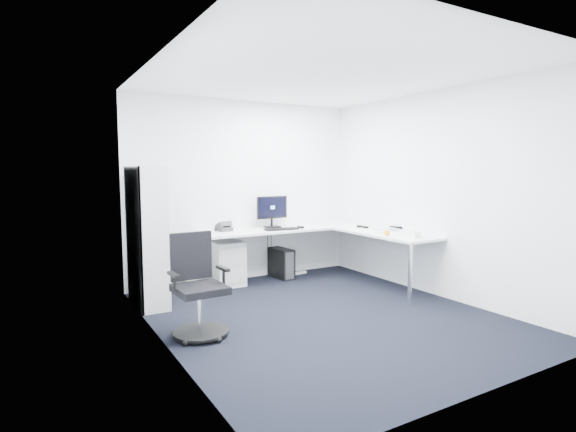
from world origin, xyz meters
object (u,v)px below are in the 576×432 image
bookshelf (147,236)px  laptop (388,223)px  monitor (272,211)px  task_chair (200,286)px  l_desk (299,257)px

bookshelf → laptop: (3.26, -0.73, 0.04)m
laptop → monitor: bearing=138.6°
task_chair → monitor: 2.59m
l_desk → bookshelf: size_ratio=1.58×
l_desk → monitor: bearing=111.6°
l_desk → bookshelf: bearing=178.7°
l_desk → laptop: laptop is taller
l_desk → monitor: size_ratio=5.22×
task_chair → l_desk: bearing=31.3°
monitor → laptop: size_ratio=1.67×
monitor → task_chair: bearing=-136.9°
bookshelf → monitor: bookshelf is taller
task_chair → laptop: 3.16m
bookshelf → laptop: 3.34m
l_desk → task_chair: bearing=-146.3°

